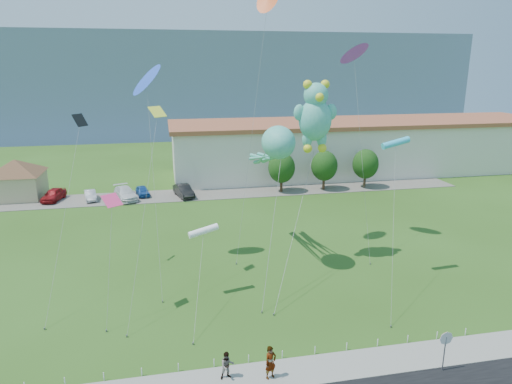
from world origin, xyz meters
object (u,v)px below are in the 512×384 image
at_px(parked_car_white, 125,193).
at_px(octopus_kite, 275,149).
at_px(parked_car_silver, 90,195).
at_px(parked_car_black, 184,191).
at_px(pedestrian_left, 271,362).
at_px(parked_car_blue, 143,191).
at_px(warehouse, 363,146).
at_px(pedestrian_right, 227,365).
at_px(parked_car_red, 53,195).
at_px(teddy_bear_kite, 315,115).
at_px(pavilion, 16,175).
at_px(stop_sign, 446,342).

height_order(parked_car_white, octopus_kite, octopus_kite).
relative_size(parked_car_silver, parked_car_black, 0.80).
bearing_deg(parked_car_white, parked_car_black, -19.15).
bearing_deg(pedestrian_left, parked_car_blue, 79.43).
height_order(warehouse, pedestrian_right, warehouse).
bearing_deg(parked_car_white, parked_car_red, 154.60).
bearing_deg(pedestrian_left, parked_car_white, 82.83).
bearing_deg(parked_car_white, teddy_bear_kite, -69.98).
xyz_separation_m(warehouse, pedestrian_right, (-28.41, -46.55, -3.23)).
relative_size(pavilion, parked_car_red, 2.06).
distance_m(stop_sign, parked_car_black, 40.48).
height_order(parked_car_silver, parked_car_white, parked_car_white).
bearing_deg(parked_car_red, parked_car_black, 8.73).
relative_size(warehouse, parked_car_red, 13.66).
xyz_separation_m(parked_car_red, parked_car_black, (16.22, -1.37, 0.01)).
xyz_separation_m(pedestrian_left, parked_car_blue, (-8.23, 38.73, -0.38)).
xyz_separation_m(parked_car_white, parked_car_blue, (2.07, 1.32, -0.15)).
height_order(pavilion, parked_car_white, pavilion).
bearing_deg(octopus_kite, parked_car_white, 121.98).
distance_m(pedestrian_left, parked_car_blue, 39.60).
height_order(pedestrian_right, parked_car_black, pedestrian_right).
bearing_deg(parked_car_silver, parked_car_black, -15.95).
xyz_separation_m(warehouse, octopus_kite, (-22.36, -32.03, 5.86)).
xyz_separation_m(pedestrian_right, parked_car_silver, (-12.34, 37.55, -0.22)).
bearing_deg(parked_car_black, parked_car_red, 159.82).
relative_size(stop_sign, parked_car_blue, 0.69).
xyz_separation_m(pedestrian_left, octopus_kite, (3.73, 14.94, 8.93)).
xyz_separation_m(parked_car_silver, parked_car_black, (11.70, -0.74, 0.16)).
bearing_deg(pavilion, parked_car_red, -26.55).
bearing_deg(pedestrian_right, octopus_kite, 61.99).
xyz_separation_m(stop_sign, pedestrian_left, (-9.60, 1.24, -0.82)).
height_order(pedestrian_right, parked_car_white, pedestrian_right).
distance_m(parked_car_silver, parked_car_black, 11.72).
bearing_deg(pedestrian_left, pedestrian_right, 147.28).
relative_size(pavilion, pedestrian_left, 4.84).
xyz_separation_m(stop_sign, parked_car_white, (-19.90, 38.65, -1.04)).
bearing_deg(stop_sign, octopus_kite, 109.92).
distance_m(pedestrian_right, parked_car_blue, 38.77).
xyz_separation_m(pavilion, warehouse, (50.00, 6.00, 1.10)).
height_order(pedestrian_right, teddy_bear_kite, teddy_bear_kite).
bearing_deg(teddy_bear_kite, warehouse, 59.33).
relative_size(parked_car_black, octopus_kite, 0.35).
xyz_separation_m(pedestrian_right, parked_car_red, (-16.86, 38.18, -0.07)).
distance_m(stop_sign, pedestrian_left, 9.71).
bearing_deg(pedestrian_right, parked_car_black, 85.57).
bearing_deg(parked_car_white, parked_car_silver, 154.91).
bearing_deg(pedestrian_left, stop_sign, -29.95).
height_order(warehouse, parked_car_white, warehouse).
xyz_separation_m(parked_car_white, octopus_kite, (14.03, -22.47, 9.15)).
distance_m(octopus_kite, teddy_bear_kite, 4.33).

